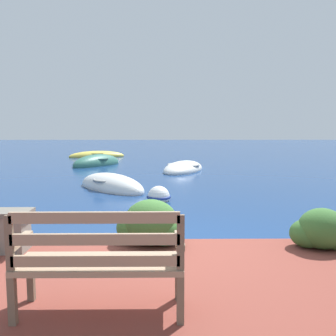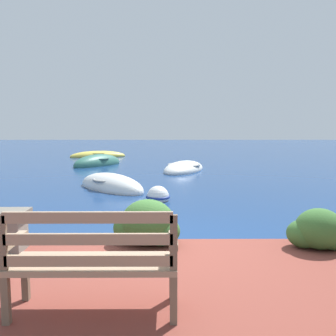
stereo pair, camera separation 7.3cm
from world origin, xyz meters
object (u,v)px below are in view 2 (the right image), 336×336
at_px(rowboat_far, 98,164).
at_px(rowboat_outer, 98,156).
at_px(mooring_buoy, 158,197).
at_px(rowboat_mid, 184,169).
at_px(rowboat_nearest, 111,187).
at_px(park_bench, 93,259).

distance_m(rowboat_far, rowboat_outer, 4.44).
bearing_deg(rowboat_outer, mooring_buoy, 90.79).
bearing_deg(mooring_buoy, rowboat_mid, 81.25).
distance_m(rowboat_nearest, mooring_buoy, 2.14).
bearing_deg(rowboat_mid, mooring_buoy, -167.19).
xyz_separation_m(rowboat_mid, rowboat_far, (-3.79, 1.99, 0.01)).
distance_m(park_bench, rowboat_mid, 11.80).
bearing_deg(rowboat_nearest, rowboat_mid, -69.90).
relative_size(rowboat_nearest, rowboat_mid, 0.85).
relative_size(rowboat_nearest, mooring_buoy, 4.60).
relative_size(rowboat_nearest, rowboat_far, 0.96).
height_order(park_bench, mooring_buoy, park_bench).
bearing_deg(rowboat_far, rowboat_nearest, 47.52).
height_order(rowboat_outer, mooring_buoy, mooring_buoy).
height_order(park_bench, rowboat_outer, park_bench).
relative_size(park_bench, rowboat_outer, 0.44).
distance_m(rowboat_nearest, rowboat_far, 6.40).
height_order(rowboat_mid, rowboat_far, rowboat_far).
xyz_separation_m(park_bench, rowboat_outer, (-3.23, 18.07, -0.65)).
xyz_separation_m(rowboat_mid, rowboat_outer, (-4.56, 6.36, -0.01)).
height_order(park_bench, rowboat_far, park_bench).
relative_size(park_bench, mooring_buoy, 2.41).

